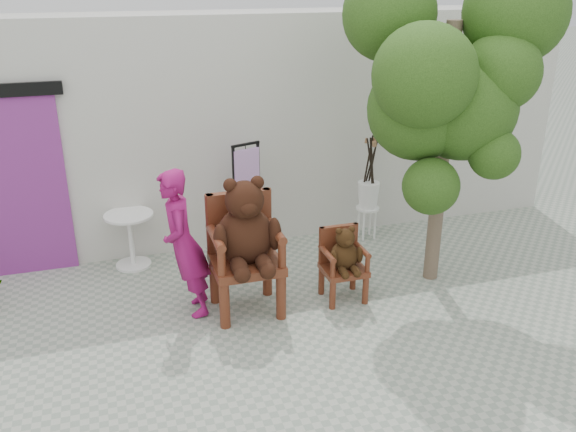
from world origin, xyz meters
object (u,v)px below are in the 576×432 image
at_px(chair_small, 344,256).
at_px(chair_big, 245,236).
at_px(cafe_table, 131,234).
at_px(stool_bucket, 368,194).
at_px(person, 184,244).
at_px(display_stand, 247,214).
at_px(tree, 447,77).

bearing_deg(chair_small, chair_big, 175.78).
bearing_deg(cafe_table, stool_bucket, -1.30).
bearing_deg(stool_bucket, person, -154.83).
bearing_deg(display_stand, stool_bucket, -16.85).
bearing_deg(chair_small, person, 173.08).
bearing_deg(chair_big, tree, -3.01).
distance_m(person, tree, 3.26).
bearing_deg(person, tree, 89.54).
xyz_separation_m(person, stool_bucket, (2.69, 1.26, -0.17)).
distance_m(person, cafe_table, 1.47).
distance_m(display_stand, tree, 2.99).
relative_size(chair_small, display_stand, 0.58).
bearing_deg(person, cafe_table, -155.15).
distance_m(display_stand, stool_bucket, 1.72).
relative_size(chair_big, chair_small, 1.74).
bearing_deg(cafe_table, person, -69.65).
height_order(chair_big, tree, tree).
xyz_separation_m(chair_big, stool_bucket, (2.06, 1.39, -0.23)).
bearing_deg(tree, chair_big, 176.99).
bearing_deg(display_stand, tree, -57.10).
height_order(chair_small, cafe_table, chair_small).
distance_m(chair_small, display_stand, 1.61).
xyz_separation_m(stool_bucket, tree, (0.12, -1.51, 1.81)).
height_order(cafe_table, tree, tree).
bearing_deg(tree, cafe_table, 154.43).
distance_m(chair_small, stool_bucket, 1.76).
xyz_separation_m(chair_small, display_stand, (-0.75, 1.42, 0.06)).
relative_size(chair_small, stool_bucket, 0.61).
xyz_separation_m(person, cafe_table, (-0.50, 1.34, -0.37)).
height_order(chair_small, stool_bucket, stool_bucket).
relative_size(cafe_table, stool_bucket, 0.48).
distance_m(chair_big, display_stand, 1.41).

